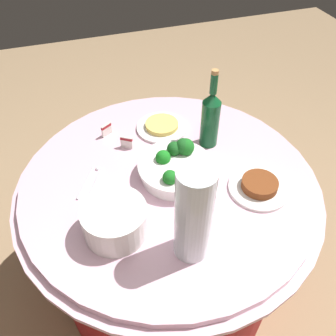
# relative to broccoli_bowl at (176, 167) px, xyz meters

# --- Properties ---
(ground_plane) EXTENTS (6.00, 6.00, 0.00)m
(ground_plane) POSITION_rel_broccoli_bowl_xyz_m (0.03, 0.00, -0.78)
(ground_plane) COLOR #9E7F5B
(buffet_table) EXTENTS (1.16, 1.16, 0.74)m
(buffet_table) POSITION_rel_broccoli_bowl_xyz_m (0.03, 0.00, -0.41)
(buffet_table) COLOR maroon
(buffet_table) RESTS_ON ground_plane
(broccoli_bowl) EXTENTS (0.28, 0.28, 0.12)m
(broccoli_bowl) POSITION_rel_broccoli_bowl_xyz_m (0.00, 0.00, 0.00)
(broccoli_bowl) COLOR white
(broccoli_bowl) RESTS_ON buffet_table
(plate_stack) EXTENTS (0.21, 0.21, 0.11)m
(plate_stack) POSITION_rel_broccoli_bowl_xyz_m (0.27, 0.18, 0.01)
(plate_stack) COLOR white
(plate_stack) RESTS_ON buffet_table
(wine_bottle) EXTENTS (0.07, 0.07, 0.34)m
(wine_bottle) POSITION_rel_broccoli_bowl_xyz_m (-0.19, -0.14, 0.09)
(wine_bottle) COLOR #115028
(wine_bottle) RESTS_ON buffet_table
(decorative_fruit_vase) EXTENTS (0.11, 0.11, 0.34)m
(decorative_fruit_vase) POSITION_rel_broccoli_bowl_xyz_m (0.06, 0.32, 0.12)
(decorative_fruit_vase) COLOR silver
(decorative_fruit_vase) RESTS_ON buffet_table
(serving_tongs) EXTENTS (0.12, 0.16, 0.01)m
(serving_tongs) POSITION_rel_broccoli_bowl_xyz_m (0.32, -0.06, -0.04)
(serving_tongs) COLOR silver
(serving_tongs) RESTS_ON buffet_table
(food_plate_stir_fry) EXTENTS (0.22, 0.22, 0.04)m
(food_plate_stir_fry) POSITION_rel_broccoli_bowl_xyz_m (-0.26, 0.17, -0.03)
(food_plate_stir_fry) COLOR white
(food_plate_stir_fry) RESTS_ON buffet_table
(food_plate_noodles) EXTENTS (0.22, 0.22, 0.03)m
(food_plate_noodles) POSITION_rel_broccoli_bowl_xyz_m (-0.03, -0.29, -0.03)
(food_plate_noodles) COLOR white
(food_plate_noodles) RESTS_ON buffet_table
(label_placard_front) EXTENTS (0.05, 0.03, 0.05)m
(label_placard_front) POSITION_rel_broccoli_bowl_xyz_m (0.20, -0.32, -0.01)
(label_placard_front) COLOR white
(label_placard_front) RESTS_ON buffet_table
(label_placard_mid) EXTENTS (0.05, 0.03, 0.05)m
(label_placard_mid) POSITION_rel_broccoli_bowl_xyz_m (0.14, -0.21, -0.01)
(label_placard_mid) COLOR white
(label_placard_mid) RESTS_ON buffet_table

